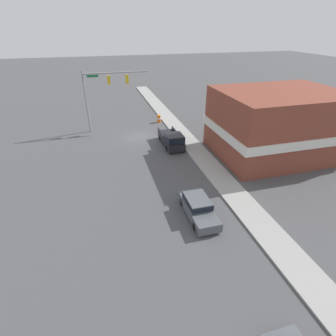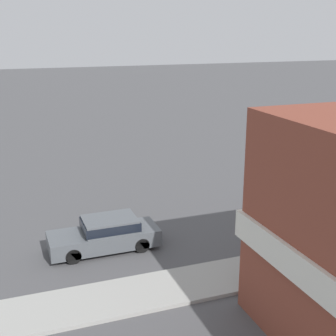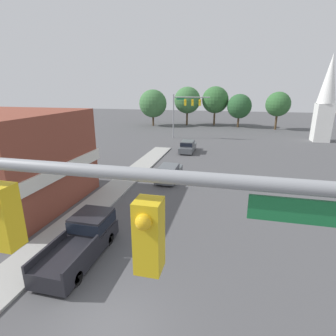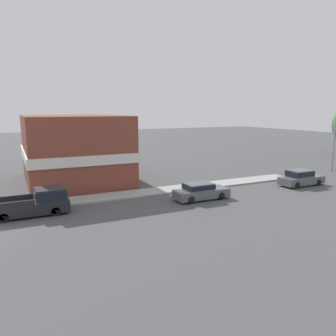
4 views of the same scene
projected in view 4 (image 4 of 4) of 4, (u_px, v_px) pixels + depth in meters
name	position (u px, v px, depth m)	size (l,w,h in m)	color
car_lead	(200.00, 191.00, 27.62)	(1.78, 4.73, 1.45)	black
car_second_ahead	(301.00, 177.00, 32.75)	(1.80, 4.71, 1.60)	black
pickup_truck_parked	(37.00, 202.00, 23.61)	(1.97, 5.39, 1.90)	black
corner_brick_building	(74.00, 149.00, 34.41)	(13.05, 9.94, 6.93)	brown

